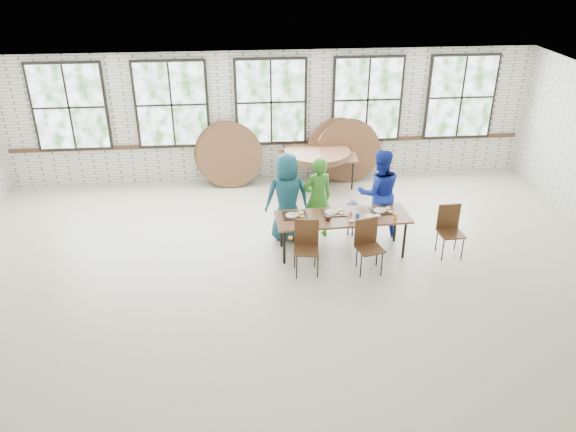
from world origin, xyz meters
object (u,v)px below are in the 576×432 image
dining_table (343,219)px  storage_table (317,158)px  chair_near_right (368,241)px  chair_near_left (306,242)px

dining_table → storage_table: 3.03m
chair_near_right → storage_table: (-0.36, 3.65, 0.13)m
chair_near_right → chair_near_left: bearing=162.8°
storage_table → chair_near_right: bearing=-78.5°
dining_table → chair_near_left: bearing=-145.1°
chair_near_left → chair_near_right: (1.05, -0.06, 0.00)m
chair_near_right → dining_table: bearing=104.3°
chair_near_right → storage_table: chair_near_right is taller
dining_table → chair_near_right: 0.71m
storage_table → dining_table: bearing=-83.6°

